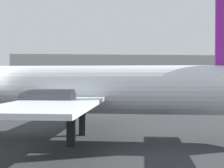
# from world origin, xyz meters

# --- Properties ---
(airplane_at_gate) EXTENTS (35.15, 23.60, 12.12)m
(airplane_at_gate) POSITION_xyz_m (-4.54, 13.33, 3.71)
(airplane_at_gate) COLOR silver
(airplane_at_gate) RESTS_ON ground_plane
(airplane_distant) EXTENTS (23.03, 20.89, 7.42)m
(airplane_distant) POSITION_xyz_m (-2.38, 85.39, 2.69)
(airplane_distant) COLOR #B2BCCC
(airplane_distant) RESTS_ON ground_plane
(terminal_building) EXTENTS (96.17, 18.19, 13.26)m
(terminal_building) POSITION_xyz_m (18.13, 123.31, 6.63)
(terminal_building) COLOR #B7B7B2
(terminal_building) RESTS_ON ground_plane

